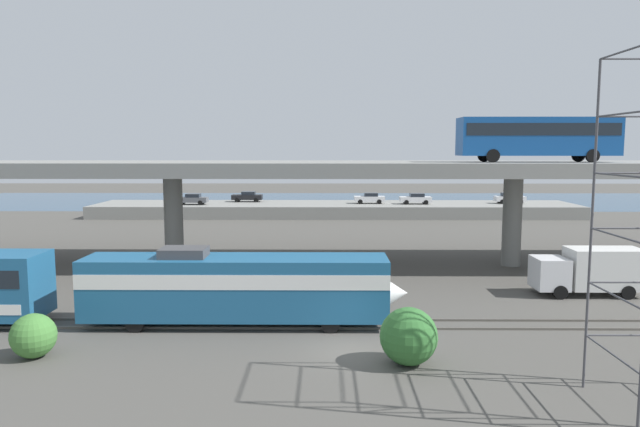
% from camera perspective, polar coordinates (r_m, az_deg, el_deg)
% --- Properties ---
extents(ground_plane, '(260.00, 260.00, 0.00)m').
position_cam_1_polar(ground_plane, '(27.69, 3.45, -13.40)').
color(ground_plane, '#4C4944').
extents(rail_strip_near, '(110.00, 0.12, 0.12)m').
position_cam_1_polar(rail_strip_near, '(30.73, 3.14, -11.25)').
color(rail_strip_near, '#59544C').
rests_on(rail_strip_near, ground_plane).
extents(rail_strip_far, '(110.00, 0.12, 0.12)m').
position_cam_1_polar(rail_strip_far, '(32.19, 3.01, -10.43)').
color(rail_strip_far, '#59544C').
rests_on(rail_strip_far, ground_plane).
extents(train_locomotive, '(17.15, 3.04, 4.18)m').
position_cam_1_polar(train_locomotive, '(31.11, -6.81, -6.99)').
color(train_locomotive, '#1E5984').
rests_on(train_locomotive, ground_plane).
extents(highway_overpass, '(96.00, 11.05, 8.35)m').
position_cam_1_polar(highway_overpass, '(46.07, 2.25, 4.17)').
color(highway_overpass, gray).
rests_on(highway_overpass, ground_plane).
extents(transit_bus_on_overpass, '(12.00, 2.68, 3.40)m').
position_cam_1_polar(transit_bus_on_overpass, '(47.66, 20.66, 7.24)').
color(transit_bus_on_overpass, '#14478C').
rests_on(transit_bus_on_overpass, highway_overpass).
extents(service_truck_west, '(6.80, 2.46, 3.04)m').
position_cam_1_polar(service_truck_west, '(41.06, 25.14, -5.07)').
color(service_truck_west, silver).
rests_on(service_truck_west, ground_plane).
extents(pier_parking_lot, '(66.95, 10.77, 1.70)m').
position_cam_1_polar(pier_parking_lot, '(81.47, 1.49, 0.41)').
color(pier_parking_lot, gray).
rests_on(pier_parking_lot, ground_plane).
extents(parked_car_0, '(4.26, 1.89, 1.50)m').
position_cam_1_polar(parked_car_0, '(81.51, 4.92, 1.53)').
color(parked_car_0, silver).
rests_on(parked_car_0, pier_parking_lot).
extents(parked_car_1, '(4.34, 1.89, 1.50)m').
position_cam_1_polar(parked_car_1, '(81.61, -12.52, 1.41)').
color(parked_car_1, '#515459').
rests_on(parked_car_1, pier_parking_lot).
extents(parked_car_2, '(4.39, 1.88, 1.50)m').
position_cam_1_polar(parked_car_2, '(84.53, -7.17, 1.68)').
color(parked_car_2, black).
rests_on(parked_car_2, pier_parking_lot).
extents(parked_car_3, '(4.13, 1.84, 1.50)m').
position_cam_1_polar(parked_car_3, '(85.53, 18.20, 1.46)').
color(parked_car_3, silver).
rests_on(parked_car_3, pier_parking_lot).
extents(parked_car_4, '(4.33, 1.93, 1.50)m').
position_cam_1_polar(parked_car_4, '(81.50, 9.42, 1.47)').
color(parked_car_4, silver).
rests_on(parked_car_4, pier_parking_lot).
extents(harbor_water, '(140.00, 36.00, 0.01)m').
position_cam_1_polar(harbor_water, '(104.44, 1.28, 1.27)').
color(harbor_water, navy).
rests_on(harbor_water, ground_plane).
extents(shrub_left, '(2.01, 2.01, 2.01)m').
position_cam_1_polar(shrub_left, '(29.52, -26.44, -10.75)').
color(shrub_left, '#427D36').
rests_on(shrub_left, ground_plane).
extents(shrub_right, '(2.53, 2.53, 2.53)m').
position_cam_1_polar(shrub_right, '(25.95, 8.74, -11.89)').
color(shrub_right, '#316A30').
rests_on(shrub_right, ground_plane).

